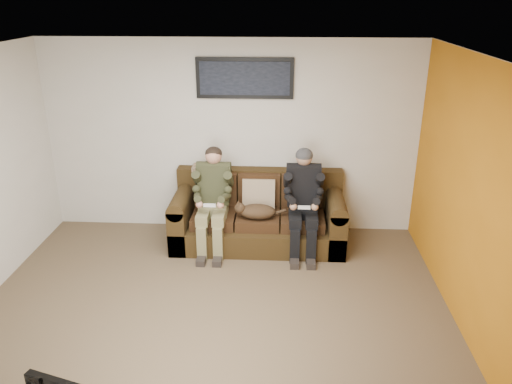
# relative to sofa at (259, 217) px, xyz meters

# --- Properties ---
(floor) EXTENTS (5.00, 5.00, 0.00)m
(floor) POSITION_rel_sofa_xyz_m (-0.39, -1.83, -0.34)
(floor) COLOR brown
(floor) RESTS_ON ground
(ceiling) EXTENTS (5.00, 5.00, 0.00)m
(ceiling) POSITION_rel_sofa_xyz_m (-0.39, -1.83, 2.26)
(ceiling) COLOR silver
(ceiling) RESTS_ON ground
(wall_back) EXTENTS (5.00, 0.00, 5.00)m
(wall_back) POSITION_rel_sofa_xyz_m (-0.39, 0.42, 0.96)
(wall_back) COLOR beige
(wall_back) RESTS_ON ground
(wall_front) EXTENTS (5.00, 0.00, 5.00)m
(wall_front) POSITION_rel_sofa_xyz_m (-0.39, -4.08, 0.96)
(wall_front) COLOR beige
(wall_front) RESTS_ON ground
(wall_right) EXTENTS (0.00, 4.50, 4.50)m
(wall_right) POSITION_rel_sofa_xyz_m (2.11, -1.83, 0.96)
(wall_right) COLOR beige
(wall_right) RESTS_ON ground
(accent_wall_right) EXTENTS (0.00, 4.50, 4.50)m
(accent_wall_right) POSITION_rel_sofa_xyz_m (2.10, -1.83, 0.96)
(accent_wall_right) COLOR #B76B12
(accent_wall_right) RESTS_ON ground
(sofa) EXTENTS (2.23, 0.96, 0.91)m
(sofa) POSITION_rel_sofa_xyz_m (0.00, 0.00, 0.00)
(sofa) COLOR #35240F
(sofa) RESTS_ON ground
(throw_pillow) EXTENTS (0.43, 0.20, 0.42)m
(throw_pillow) POSITION_rel_sofa_xyz_m (0.00, 0.04, 0.30)
(throw_pillow) COLOR tan
(throw_pillow) RESTS_ON sofa
(throw_blanket) EXTENTS (0.46, 0.22, 0.08)m
(throw_blanket) POSITION_rel_sofa_xyz_m (-0.68, 0.28, 0.57)
(throw_blanket) COLOR tan
(throw_blanket) RESTS_ON sofa
(person_left) EXTENTS (0.51, 0.87, 1.30)m
(person_left) POSITION_rel_sofa_xyz_m (-0.57, -0.19, 0.39)
(person_left) COLOR olive
(person_left) RESTS_ON sofa
(person_right) EXTENTS (0.51, 0.86, 1.31)m
(person_right) POSITION_rel_sofa_xyz_m (0.57, -0.19, 0.39)
(person_right) COLOR black
(person_right) RESTS_ON sofa
(cat) EXTENTS (0.66, 0.26, 0.24)m
(cat) POSITION_rel_sofa_xyz_m (-0.02, -0.28, 0.20)
(cat) COLOR #4B331D
(cat) RESTS_ON sofa
(framed_poster) EXTENTS (1.25, 0.05, 0.52)m
(framed_poster) POSITION_rel_sofa_xyz_m (-0.20, 0.39, 1.76)
(framed_poster) COLOR black
(framed_poster) RESTS_ON wall_back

